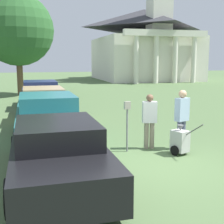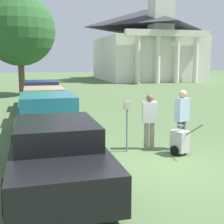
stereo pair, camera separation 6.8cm
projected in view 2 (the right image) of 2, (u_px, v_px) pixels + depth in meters
ground_plane at (154, 167)px, 7.77m from camera, size 120.00×120.00×0.00m
parked_car_black at (56, 152)px, 6.84m from camera, size 2.08×4.90×1.37m
parked_car_teal at (48, 119)px, 10.33m from camera, size 2.14×5.26×1.53m
parked_car_tan at (44, 106)px, 13.40m from camera, size 2.04×5.15×1.48m
parked_car_navy at (41, 95)px, 17.08m from camera, size 2.13×5.12×1.51m
parking_meter at (127, 117)px, 8.92m from camera, size 0.18×0.09×1.47m
person_worker at (149, 118)px, 9.25m from camera, size 0.45×0.30×1.64m
person_supervisor at (182, 116)px, 9.16m from camera, size 0.47×0.36×1.77m
equipment_cart at (180, 141)px, 8.75m from camera, size 0.57×0.99×1.00m
church at (147, 41)px, 40.79m from camera, size 11.82×14.11×21.12m
shade_tree at (19, 30)px, 22.48m from camera, size 5.17×5.17×7.34m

